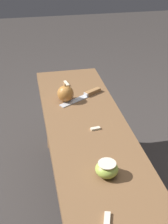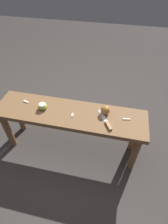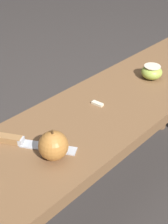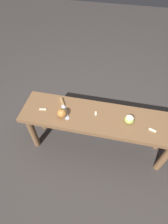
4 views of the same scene
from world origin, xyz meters
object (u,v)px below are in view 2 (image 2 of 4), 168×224
at_px(knife, 107,123).
at_px(apple_whole, 105,110).
at_px(wooden_bench, 70,119).
at_px(apple_cut, 43,106).

xyz_separation_m(knife, apple_whole, (0.03, -0.11, 0.03)).
relative_size(wooden_bench, apple_whole, 15.02).
bearing_deg(apple_whole, knife, 104.46).
bearing_deg(apple_cut, knife, 174.80).
height_order(apple_whole, apple_cut, apple_whole).
bearing_deg(wooden_bench, apple_whole, -169.29).
xyz_separation_m(knife, apple_cut, (0.57, -0.05, 0.02)).
bearing_deg(knife, apple_cut, 54.50).
relative_size(knife, apple_cut, 2.88).
height_order(wooden_bench, apple_whole, apple_whole).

